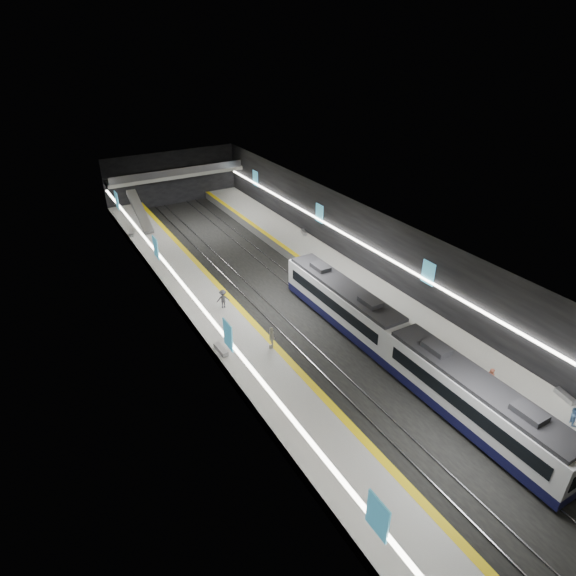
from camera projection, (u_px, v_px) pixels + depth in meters
ground at (290, 304)px, 47.65m from camera, size 70.00×70.00×0.00m
ceiling at (290, 229)px, 43.77m from camera, size 20.00×70.00×0.04m
wall_left at (190, 294)px, 41.32m from camera, size 0.04×70.00×8.00m
wall_right at (373, 247)px, 50.10m from camera, size 0.04×70.00×8.00m
wall_back at (173, 178)px, 72.20m from camera, size 20.00×0.04×8.00m
platform_left at (219, 321)px, 44.11m from camera, size 5.00×70.00×1.00m
tile_surface_left at (219, 316)px, 43.87m from camera, size 5.00×70.00×0.02m
tactile_strip_left at (241, 309)px, 44.83m from camera, size 0.60×70.00×0.02m
platform_right at (351, 282)px, 50.70m from camera, size 5.00×70.00×1.00m
tile_surface_right at (352, 278)px, 50.45m from camera, size 5.00×70.00×0.02m
tactile_strip_right at (334, 282)px, 49.48m from camera, size 0.60×70.00×0.02m
rails at (290, 304)px, 47.62m from camera, size 6.52×70.00×0.12m
train at (398, 344)px, 38.06m from camera, size 2.69×30.04×3.60m
ad_posters at (285, 259)px, 46.22m from camera, size 19.94×53.50×2.20m
cove_light_left at (192, 296)px, 41.50m from camera, size 0.25×68.60×0.12m
cove_light_right at (371, 249)px, 50.11m from camera, size 0.25×68.60×0.12m
mezzanine_bridge at (176, 174)px, 70.12m from camera, size 20.00×3.00×1.50m
escalator at (140, 211)px, 62.63m from camera, size 1.20×7.50×3.92m
bench_left_near at (221, 350)px, 38.98m from camera, size 0.59×1.79×0.43m
bench_left_far at (131, 233)px, 60.58m from camera, size 1.04×1.95×0.46m
bench_right_near at (565, 396)px, 34.17m from camera, size 0.78×1.68×0.40m
bench_right_far at (304, 233)px, 60.75m from camera, size 0.93×1.68×0.40m
passenger_right_a at (490, 379)px, 34.70m from camera, size 0.50×0.71×1.85m
passenger_right_b at (576, 414)px, 31.73m from camera, size 1.00×1.03×1.67m
passenger_left_a at (272, 337)px, 39.20m from camera, size 0.91×1.23×1.94m
passenger_left_b at (223, 299)px, 44.74m from camera, size 1.34×1.00×1.85m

